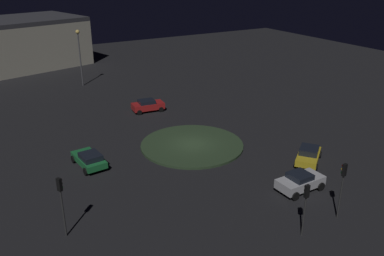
{
  "coord_description": "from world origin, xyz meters",
  "views": [
    {
      "loc": [
        -31.92,
        18.67,
        16.95
      ],
      "look_at": [
        0.0,
        0.0,
        1.93
      ],
      "focal_mm": 37.95,
      "sensor_mm": 36.0,
      "label": 1
    }
  ],
  "objects_px": {
    "car_yellow": "(309,155)",
    "traffic_light_northwest": "(61,196)",
    "car_silver": "(300,181)",
    "streetlamp_east": "(79,48)",
    "traffic_light_west": "(343,180)",
    "car_red": "(148,105)",
    "traffic_light_west_near": "(306,200)",
    "car_green": "(89,159)"
  },
  "relations": [
    {
      "from": "car_yellow",
      "to": "streetlamp_east",
      "type": "bearing_deg",
      "value": -110.5
    },
    {
      "from": "traffic_light_west_near",
      "to": "streetlamp_east",
      "type": "xyz_separation_m",
      "value": [
        43.08,
        2.25,
        2.93
      ]
    },
    {
      "from": "traffic_light_west_near",
      "to": "traffic_light_northwest",
      "type": "xyz_separation_m",
      "value": [
        7.91,
        13.67,
        0.36
      ]
    },
    {
      "from": "car_red",
      "to": "traffic_light_northwest",
      "type": "xyz_separation_m",
      "value": [
        -19.92,
        15.07,
        2.34
      ]
    },
    {
      "from": "car_silver",
      "to": "car_red",
      "type": "distance_m",
      "value": 23.6
    },
    {
      "from": "car_yellow",
      "to": "traffic_light_west_near",
      "type": "relative_size",
      "value": 1.1
    },
    {
      "from": "car_yellow",
      "to": "car_silver",
      "type": "bearing_deg",
      "value": 0.66
    },
    {
      "from": "car_yellow",
      "to": "streetlamp_east",
      "type": "xyz_separation_m",
      "value": [
        35.42,
        10.55,
        4.94
      ]
    },
    {
      "from": "car_yellow",
      "to": "car_green",
      "type": "xyz_separation_m",
      "value": [
        9.29,
        17.57,
        0.0
      ]
    },
    {
      "from": "car_green",
      "to": "traffic_light_northwest",
      "type": "xyz_separation_m",
      "value": [
        -9.05,
        4.39,
        2.37
      ]
    },
    {
      "from": "car_red",
      "to": "car_green",
      "type": "bearing_deg",
      "value": -127.87
    },
    {
      "from": "traffic_light_west_near",
      "to": "traffic_light_northwest",
      "type": "bearing_deg",
      "value": 63.15
    },
    {
      "from": "car_yellow",
      "to": "traffic_light_west_near",
      "type": "xyz_separation_m",
      "value": [
        -7.66,
        8.29,
        2.02
      ]
    },
    {
      "from": "traffic_light_west",
      "to": "streetlamp_east",
      "type": "relative_size",
      "value": 0.52
    },
    {
      "from": "car_yellow",
      "to": "traffic_light_northwest",
      "type": "distance_m",
      "value": 22.09
    },
    {
      "from": "car_red",
      "to": "traffic_light_west",
      "type": "height_order",
      "value": "traffic_light_west"
    },
    {
      "from": "traffic_light_west",
      "to": "streetlamp_east",
      "type": "bearing_deg",
      "value": -1.95
    },
    {
      "from": "car_red",
      "to": "car_green",
      "type": "xyz_separation_m",
      "value": [
        -10.87,
        10.68,
        -0.03
      ]
    },
    {
      "from": "car_yellow",
      "to": "car_silver",
      "type": "xyz_separation_m",
      "value": [
        -3.29,
        4.25,
        0.07
      ]
    },
    {
      "from": "traffic_light_west",
      "to": "traffic_light_northwest",
      "type": "relative_size",
      "value": 0.99
    },
    {
      "from": "car_yellow",
      "to": "traffic_light_west",
      "type": "distance_m",
      "value": 9.09
    },
    {
      "from": "car_silver",
      "to": "traffic_light_west",
      "type": "xyz_separation_m",
      "value": [
        -4.17,
        0.4,
        2.26
      ]
    },
    {
      "from": "car_red",
      "to": "traffic_light_west",
      "type": "distance_m",
      "value": 27.81
    },
    {
      "from": "car_silver",
      "to": "traffic_light_west",
      "type": "distance_m",
      "value": 4.77
    },
    {
      "from": "car_yellow",
      "to": "car_red",
      "type": "relative_size",
      "value": 1.05
    },
    {
      "from": "car_red",
      "to": "car_yellow",
      "type": "bearing_deg",
      "value": -64.51
    },
    {
      "from": "car_yellow",
      "to": "traffic_light_northwest",
      "type": "bearing_deg",
      "value": -37.72
    },
    {
      "from": "traffic_light_northwest",
      "to": "streetlamp_east",
      "type": "distance_m",
      "value": 37.07
    },
    {
      "from": "traffic_light_west",
      "to": "car_green",
      "type": "bearing_deg",
      "value": 27.88
    },
    {
      "from": "car_silver",
      "to": "streetlamp_east",
      "type": "height_order",
      "value": "streetlamp_east"
    },
    {
      "from": "car_yellow",
      "to": "traffic_light_northwest",
      "type": "xyz_separation_m",
      "value": [
        0.24,
        21.96,
        2.37
      ]
    },
    {
      "from": "traffic_light_northwest",
      "to": "car_red",
      "type": "bearing_deg",
      "value": 23.41
    },
    {
      "from": "traffic_light_west_near",
      "to": "car_silver",
      "type": "bearing_deg",
      "value": -39.56
    },
    {
      "from": "car_green",
      "to": "streetlamp_east",
      "type": "bearing_deg",
      "value": -20.54
    },
    {
      "from": "traffic_light_west_near",
      "to": "traffic_light_west",
      "type": "bearing_deg",
      "value": -83.64
    },
    {
      "from": "traffic_light_west_near",
      "to": "traffic_light_northwest",
      "type": "height_order",
      "value": "traffic_light_northwest"
    },
    {
      "from": "car_green",
      "to": "traffic_light_northwest",
      "type": "bearing_deg",
      "value": 148.62
    },
    {
      "from": "car_silver",
      "to": "traffic_light_west",
      "type": "relative_size",
      "value": 0.91
    },
    {
      "from": "traffic_light_west",
      "to": "traffic_light_northwest",
      "type": "height_order",
      "value": "traffic_light_northwest"
    },
    {
      "from": "car_yellow",
      "to": "car_red",
      "type": "distance_m",
      "value": 21.31
    },
    {
      "from": "car_red",
      "to": "car_green",
      "type": "relative_size",
      "value": 0.96
    },
    {
      "from": "traffic_light_west",
      "to": "traffic_light_west_near",
      "type": "distance_m",
      "value": 3.67
    }
  ]
}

